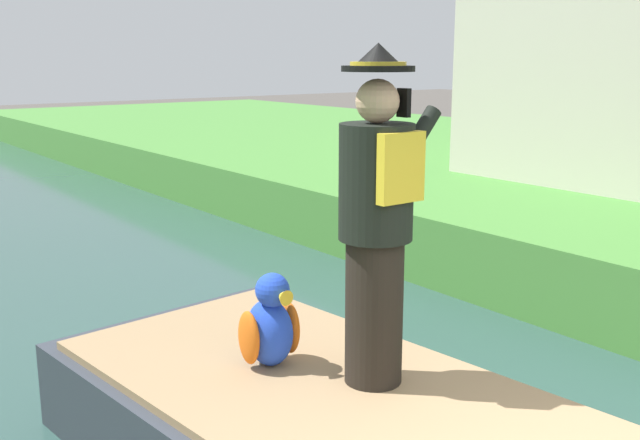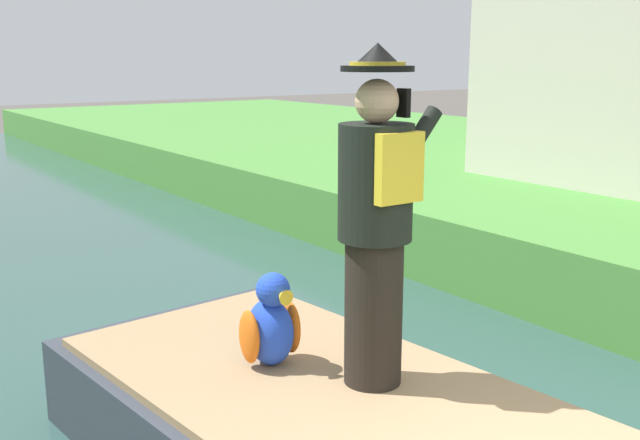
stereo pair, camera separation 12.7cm
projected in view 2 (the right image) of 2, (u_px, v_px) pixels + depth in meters
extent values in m
cube|color=#997A56|center=(362.00, 408.00, 3.88)|extent=(2.04, 4.01, 0.05)
cylinder|color=black|center=(373.00, 312.00, 4.06)|extent=(0.32, 0.32, 0.82)
cylinder|color=black|center=(376.00, 182.00, 3.91)|extent=(0.40, 0.40, 0.62)
cube|color=gold|center=(400.00, 168.00, 3.73)|extent=(0.28, 0.06, 0.36)
sphere|color=#DBA884|center=(377.00, 101.00, 3.81)|extent=(0.23, 0.23, 0.23)
cylinder|color=black|center=(377.00, 69.00, 3.78)|extent=(0.38, 0.38, 0.03)
cone|color=black|center=(378.00, 55.00, 3.76)|extent=(0.26, 0.26, 0.12)
cylinder|color=gold|center=(378.00, 64.00, 3.77)|extent=(0.29, 0.29, 0.02)
cylinder|color=black|center=(413.00, 146.00, 3.96)|extent=(0.38, 0.09, 0.43)
cube|color=black|center=(404.00, 103.00, 3.84)|extent=(0.03, 0.08, 0.15)
ellipsoid|color=blue|center=(270.00, 332.00, 4.34)|extent=(0.26, 0.32, 0.40)
sphere|color=blue|center=(273.00, 290.00, 4.25)|extent=(0.20, 0.20, 0.20)
cone|color=yellow|center=(282.00, 296.00, 4.17)|extent=(0.09, 0.09, 0.09)
ellipsoid|color=orange|center=(249.00, 337.00, 4.26)|extent=(0.08, 0.20, 0.32)
ellipsoid|color=orange|center=(290.00, 327.00, 4.42)|extent=(0.08, 0.20, 0.32)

